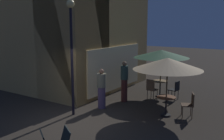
{
  "coord_description": "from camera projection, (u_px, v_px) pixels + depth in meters",
  "views": [
    {
      "loc": [
        -6.23,
        -5.82,
        3.42
      ],
      "look_at": [
        1.23,
        -0.91,
        1.8
      ],
      "focal_mm": 41.53,
      "sensor_mm": 36.0,
      "label": 1
    }
  ],
  "objects": [
    {
      "name": "ground_plane",
      "position": [
        70.0,
        124.0,
        8.88
      ],
      "size": [
        60.0,
        60.0,
        0.0
      ],
      "primitive_type": "plane",
      "color": "#2F2921"
    },
    {
      "name": "street_lamp_near_corner",
      "position": [
        71.0,
        40.0,
        9.34
      ],
      "size": [
        0.3,
        0.3,
        4.24
      ],
      "color": "black",
      "rests_on": "ground"
    },
    {
      "name": "cafe_table_0",
      "position": [
        160.0,
        85.0,
        12.16
      ],
      "size": [
        0.72,
        0.72,
        0.77
      ],
      "color": "black",
      "rests_on": "ground"
    },
    {
      "name": "cafe_table_1",
      "position": [
        166.0,
        102.0,
        9.61
      ],
      "size": [
        0.7,
        0.7,
        0.74
      ],
      "color": "black",
      "rests_on": "ground"
    },
    {
      "name": "patio_umbrella_0",
      "position": [
        161.0,
        54.0,
        11.9
      ],
      "size": [
        2.55,
        2.55,
        2.22
      ],
      "color": "black",
      "rests_on": "ground"
    },
    {
      "name": "patio_umbrella_1",
      "position": [
        168.0,
        64.0,
        9.35
      ],
      "size": [
        2.52,
        2.52,
        2.19
      ],
      "color": "black",
      "rests_on": "ground"
    },
    {
      "name": "cafe_chair_0",
      "position": [
        151.0,
        88.0,
        11.57
      ],
      "size": [
        0.45,
        0.45,
        0.96
      ],
      "rotation": [
        0.0,
        0.0,
        -0.12
      ],
      "color": "brown",
      "rests_on": "ground"
    },
    {
      "name": "cafe_chair_1",
      "position": [
        175.0,
        88.0,
        11.66
      ],
      "size": [
        0.45,
        0.45,
        0.86
      ],
      "rotation": [
        0.0,
        0.0,
        1.43
      ],
      "color": "black",
      "rests_on": "ground"
    },
    {
      "name": "cafe_chair_2",
      "position": [
        190.0,
        103.0,
        9.47
      ],
      "size": [
        0.56,
        0.56,
        0.92
      ],
      "rotation": [
        0.0,
        0.0,
        1.99
      ],
      "color": "#4D3726",
      "rests_on": "ground"
    },
    {
      "name": "patron_standing_0",
      "position": [
        124.0,
        81.0,
        11.34
      ],
      "size": [
        0.33,
        0.33,
        1.79
      ],
      "rotation": [
        0.0,
        0.0,
        2.61
      ],
      "color": "#44201C",
      "rests_on": "ground"
    },
    {
      "name": "patron_standing_1",
      "position": [
        102.0,
        89.0,
        10.46
      ],
      "size": [
        0.37,
        0.37,
        1.62
      ],
      "rotation": [
        0.0,
        0.0,
        0.73
      ],
      "color": "#533F5C",
      "rests_on": "ground"
    }
  ]
}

